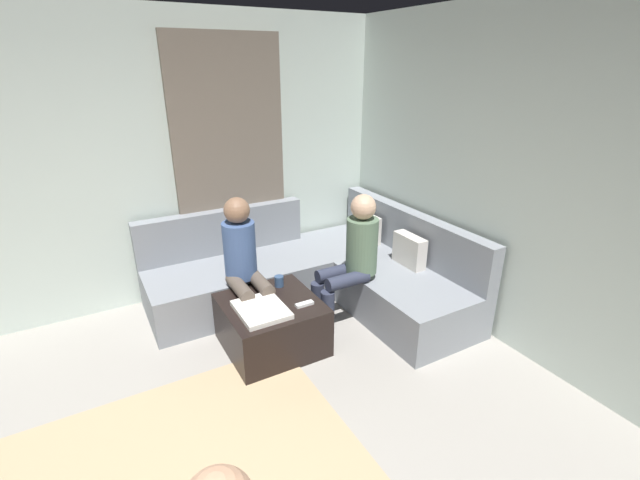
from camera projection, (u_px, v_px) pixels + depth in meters
wall_back at (627, 213)px, 2.77m from camera, size 6.00×0.12×2.70m
wall_left at (83, 172)px, 3.80m from camera, size 0.12×6.00×2.70m
curtain_panel at (231, 169)px, 4.35m from camera, size 0.06×1.10×2.50m
sectional_couch at (319, 273)px, 4.37m from camera, size 2.10×2.55×0.87m
ottoman at (271, 324)px, 3.65m from camera, size 0.76×0.76×0.42m
folded_blanket at (261, 310)px, 3.43m from camera, size 0.44×0.36×0.04m
coffee_mug at (279, 281)px, 3.81m from camera, size 0.08×0.08×0.10m
game_remote at (304, 304)px, 3.52m from camera, size 0.05×0.15×0.02m
person_on_couch_back at (352, 256)px, 3.85m from camera, size 0.30×0.60×1.20m
person_on_couch_side at (244, 262)px, 3.73m from camera, size 0.60×0.30×1.20m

